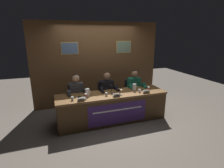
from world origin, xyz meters
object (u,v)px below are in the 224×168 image
(water_cup_center, at_px, (106,94))
(document_stack_left, at_px, (82,98))
(juice_glass_left, at_px, (86,95))
(panelist_center, at_px, (108,91))
(conference_table, at_px, (113,104))
(water_pitcher_left_side, at_px, (87,92))
(microphone_left, at_px, (79,94))
(nameplate_left, at_px, (81,99))
(juice_glass_right, at_px, (148,88))
(juice_glass_center, at_px, (121,91))
(chair_left, at_px, (76,101))
(nameplate_right, at_px, (146,92))
(nameplate_center, at_px, (116,95))
(panelist_right, at_px, (135,88))
(microphone_right, at_px, (142,88))
(microphone_center, at_px, (112,91))
(chair_center, at_px, (106,98))
(water_cup_left, at_px, (72,99))
(water_cup_right, at_px, (140,91))
(chair_right, at_px, (132,95))
(panelist_left, at_px, (77,94))
(water_pitcher_right_side, at_px, (134,87))

(water_cup_center, height_order, document_stack_left, water_cup_center)
(juice_glass_left, xyz_separation_m, panelist_center, (0.71, 0.53, -0.13))
(conference_table, relative_size, water_pitcher_left_side, 13.56)
(conference_table, bearing_deg, document_stack_left, -177.92)
(microphone_left, bearing_deg, conference_table, -8.64)
(nameplate_left, bearing_deg, juice_glass_left, 40.93)
(juice_glass_right, bearing_deg, juice_glass_center, 178.77)
(chair_left, relative_size, nameplate_right, 4.81)
(nameplate_center, bearing_deg, panelist_right, 37.65)
(water_cup_center, bearing_deg, microphone_right, 6.71)
(juice_glass_center, height_order, document_stack_left, juice_glass_center)
(microphone_center, xyz_separation_m, juice_glass_right, (0.98, -0.13, 0.01))
(conference_table, height_order, chair_center, chair_center)
(water_cup_left, relative_size, water_cup_right, 1.00)
(microphone_center, bearing_deg, chair_right, 34.65)
(panelist_center, xyz_separation_m, panelist_right, (0.85, 0.00, 0.00))
(juice_glass_center, xyz_separation_m, microphone_center, (-0.20, 0.11, -0.01))
(chair_left, xyz_separation_m, nameplate_center, (0.87, -0.84, 0.36))
(panelist_left, bearing_deg, microphone_right, -12.59)
(juice_glass_right, height_order, water_cup_right, juice_glass_right)
(panelist_left, relative_size, document_stack_left, 5.40)
(chair_center, bearing_deg, juice_glass_left, -134.15)
(juice_glass_left, bearing_deg, chair_right, 25.17)
(nameplate_center, bearing_deg, microphone_right, 17.00)
(water_cup_left, height_order, water_cup_center, same)
(microphone_left, bearing_deg, nameplate_center, -18.91)
(water_cup_center, distance_m, water_pitcher_left_side, 0.47)
(chair_right, xyz_separation_m, water_pitcher_left_side, (-1.49, -0.57, 0.41))
(panelist_center, relative_size, nameplate_center, 6.86)
(conference_table, xyz_separation_m, water_cup_center, (-0.20, -0.03, 0.28))
(nameplate_left, bearing_deg, panelist_center, 37.55)
(water_cup_center, bearing_deg, juice_glass_right, -0.91)
(juice_glass_left, distance_m, water_cup_center, 0.52)
(panelist_left, xyz_separation_m, juice_glass_left, (0.14, -0.53, 0.13))
(panelist_left, relative_size, nameplate_left, 7.46)
(water_cup_center, xyz_separation_m, nameplate_right, (1.04, -0.13, 0.00))
(nameplate_center, bearing_deg, water_cup_center, 148.13)
(microphone_right, bearing_deg, conference_table, -174.01)
(water_cup_left, bearing_deg, panelist_left, 71.92)
(juice_glass_left, bearing_deg, water_cup_left, -178.54)
(juice_glass_left, distance_m, panelist_right, 1.66)
(juice_glass_center, height_order, nameplate_right, juice_glass_center)
(nameplate_left, xyz_separation_m, nameplate_right, (1.69, 0.01, 0.00))
(panelist_center, xyz_separation_m, water_pitcher_right_side, (0.64, -0.35, 0.13))
(nameplate_right, xyz_separation_m, microphone_right, (0.02, 0.26, 0.03))
(chair_left, bearing_deg, water_cup_left, -103.43)
(water_cup_center, xyz_separation_m, document_stack_left, (-0.61, 0.00, -0.03))
(juice_glass_right, bearing_deg, panelist_right, 103.14)
(microphone_right, bearing_deg, water_pitcher_right_side, 172.18)
(water_cup_right, bearing_deg, panelist_right, 75.18)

